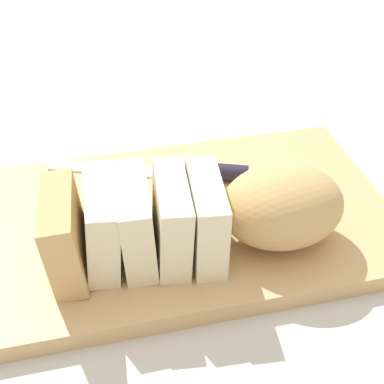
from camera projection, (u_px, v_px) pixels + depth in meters
name	position (u px, v px, depth m)	size (l,w,h in m)	color
ground_plane	(192.00, 226.00, 0.65)	(3.00, 3.00, 0.00)	beige
cutting_board	(192.00, 220.00, 0.64)	(0.46, 0.29, 0.02)	tan
bread_loaf	(205.00, 215.00, 0.57)	(0.31, 0.12, 0.09)	tan
bread_knife	(196.00, 172.00, 0.69)	(0.24, 0.11, 0.02)	silver
crumb_near_knife	(197.00, 201.00, 0.65)	(0.01, 0.01, 0.01)	#996633
crumb_near_loaf	(230.00, 210.00, 0.63)	(0.01, 0.01, 0.01)	#996633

